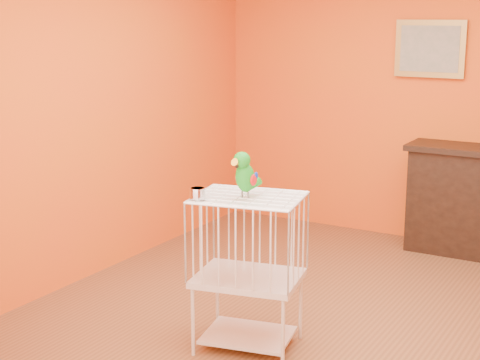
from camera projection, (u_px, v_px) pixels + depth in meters
The scene contains 6 objects.
ground at pixel (322, 325), 4.96m from camera, with size 4.50×4.50×0.00m, color brown.
room_shell at pixel (328, 90), 4.61m from camera, with size 4.50×4.50×4.50m.
framed_picture at pixel (430, 49), 6.44m from camera, with size 0.62×0.04×0.50m.
birdcage at pixel (248, 270), 4.52m from camera, with size 0.72×0.61×0.97m.
feed_cup at pixel (198, 193), 4.34m from camera, with size 0.09×0.09×0.07m, color silver.
parrot at pixel (245, 174), 4.36m from camera, with size 0.14×0.26×0.29m.
Camera 1 is at (1.85, -4.27, 2.05)m, focal length 55.00 mm.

